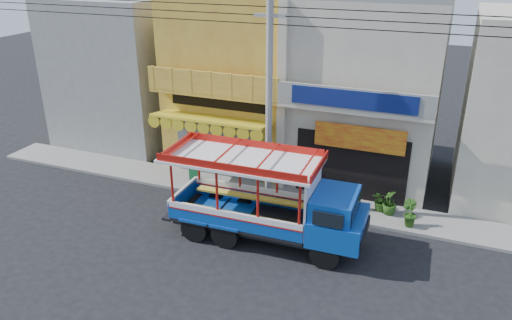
{
  "coord_description": "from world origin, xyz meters",
  "views": [
    {
      "loc": [
        5.3,
        -13.92,
        9.85
      ],
      "look_at": [
        -1.22,
        2.5,
        2.28
      ],
      "focal_mm": 35.0,
      "sensor_mm": 36.0,
      "label": 1
    }
  ],
  "objects_px": {
    "potted_plant_a": "(381,200)",
    "potted_plant_b": "(409,213)",
    "potted_plant_c": "(390,202)",
    "utility_pole": "(273,86)",
    "songthaew_truck": "(279,203)",
    "green_sign": "(195,176)"
  },
  "relations": [
    {
      "from": "green_sign",
      "to": "potted_plant_c",
      "type": "height_order",
      "value": "potted_plant_c"
    },
    {
      "from": "green_sign",
      "to": "potted_plant_a",
      "type": "xyz_separation_m",
      "value": [
        8.04,
        0.66,
        0.02
      ]
    },
    {
      "from": "utility_pole",
      "to": "potted_plant_a",
      "type": "distance_m",
      "value": 6.29
    },
    {
      "from": "potted_plant_a",
      "to": "potted_plant_b",
      "type": "relative_size",
      "value": 0.83
    },
    {
      "from": "green_sign",
      "to": "potted_plant_a",
      "type": "height_order",
      "value": "green_sign"
    },
    {
      "from": "green_sign",
      "to": "potted_plant_b",
      "type": "distance_m",
      "value": 9.19
    },
    {
      "from": "potted_plant_a",
      "to": "potted_plant_b",
      "type": "height_order",
      "value": "potted_plant_b"
    },
    {
      "from": "utility_pole",
      "to": "potted_plant_b",
      "type": "distance_m",
      "value": 7.0
    },
    {
      "from": "songthaew_truck",
      "to": "potted_plant_a",
      "type": "xyz_separation_m",
      "value": [
        3.08,
        3.58,
        -1.06
      ]
    },
    {
      "from": "songthaew_truck",
      "to": "potted_plant_a",
      "type": "distance_m",
      "value": 4.84
    },
    {
      "from": "potted_plant_c",
      "to": "potted_plant_a",
      "type": "bearing_deg",
      "value": -118.33
    },
    {
      "from": "utility_pole",
      "to": "green_sign",
      "type": "bearing_deg",
      "value": 174.69
    },
    {
      "from": "potted_plant_a",
      "to": "potted_plant_b",
      "type": "xyz_separation_m",
      "value": [
        1.15,
        -0.83,
        0.09
      ]
    },
    {
      "from": "potted_plant_c",
      "to": "utility_pole",
      "type": "bearing_deg",
      "value": -79.94
    },
    {
      "from": "potted_plant_c",
      "to": "green_sign",
      "type": "bearing_deg",
      "value": -86.74
    },
    {
      "from": "green_sign",
      "to": "potted_plant_b",
      "type": "relative_size",
      "value": 0.95
    },
    {
      "from": "songthaew_truck",
      "to": "green_sign",
      "type": "height_order",
      "value": "songthaew_truck"
    },
    {
      "from": "utility_pole",
      "to": "potted_plant_b",
      "type": "relative_size",
      "value": 26.53
    },
    {
      "from": "utility_pole",
      "to": "songthaew_truck",
      "type": "relative_size",
      "value": 3.87
    },
    {
      "from": "songthaew_truck",
      "to": "utility_pole",
      "type": "bearing_deg",
      "value": 115.3
    },
    {
      "from": "potted_plant_a",
      "to": "potted_plant_b",
      "type": "distance_m",
      "value": 1.42
    },
    {
      "from": "potted_plant_c",
      "to": "potted_plant_b",
      "type": "bearing_deg",
      "value": 51.42
    }
  ]
}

